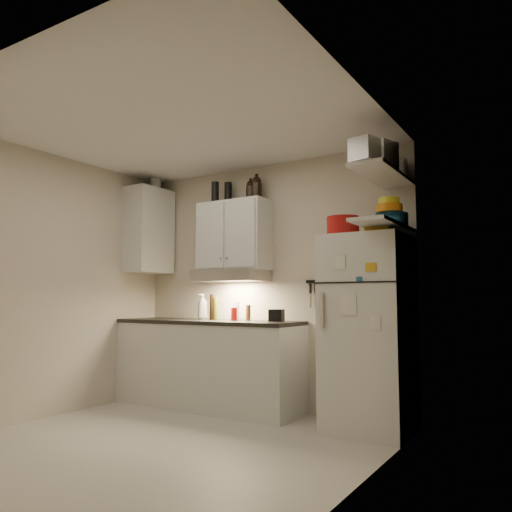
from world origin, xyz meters
The scene contains 36 objects.
floor centered at (0.00, 0.00, -0.01)m, with size 3.20×3.00×0.02m, color beige.
ceiling centered at (0.00, 0.00, 2.61)m, with size 3.20×3.00×0.02m, color silver.
back_wall centered at (0.00, 1.51, 1.30)m, with size 3.20×0.02×2.60m, color beige.
left_wall centered at (-1.61, 0.00, 1.30)m, with size 0.02×3.00×2.60m, color beige.
right_wall centered at (1.61, 0.00, 1.30)m, with size 0.02×3.00×2.60m, color beige.
base_cabinet centered at (-0.55, 1.20, 0.44)m, with size 2.10×0.60×0.88m, color silver.
countertop centered at (-0.55, 1.20, 0.90)m, with size 2.10×0.62×0.04m, color black.
upper_cabinet centered at (-0.30, 1.33, 1.83)m, with size 0.80×0.33×0.75m, color silver.
side_cabinet centered at (-1.44, 1.20, 1.95)m, with size 0.33×0.55×1.00m, color silver.
range_hood centered at (-0.30, 1.27, 1.39)m, with size 0.76×0.46×0.12m, color silver.
fridge centered at (1.25, 1.16, 0.85)m, with size 0.70×0.68×1.70m, color silver.
shelf_hi centered at (1.45, 1.02, 2.20)m, with size 0.30×0.95×0.03m, color silver.
shelf_lo centered at (1.45, 1.02, 1.76)m, with size 0.30×0.95×0.03m, color silver.
knife_strip centered at (0.70, 1.49, 1.32)m, with size 0.42×0.02×0.03m, color black.
dutch_oven centered at (1.09, 1.00, 1.78)m, with size 0.28×0.28×0.16m, color #AB1414.
book_stack centered at (1.38, 1.05, 1.74)m, with size 0.20×0.25×0.08m, color gold.
spice_jar centered at (1.37, 1.11, 1.75)m, with size 0.06×0.06×0.10m, color silver.
stock_pot centered at (1.44, 1.35, 2.31)m, with size 0.26×0.26×0.19m, color silver.
tin_a centered at (1.47, 0.91, 2.33)m, with size 0.23×0.20×0.23m, color #AAAAAD.
tin_b centered at (1.43, 0.62, 2.31)m, with size 0.19×0.19×0.19m, color #AAAAAD.
bowl_teal centered at (1.46, 1.21, 1.83)m, with size 0.28×0.28×0.11m, color navy.
bowl_orange centered at (1.47, 1.12, 1.92)m, with size 0.23×0.23×0.07m, color orange.
bowl_yellow centered at (1.47, 1.12, 1.98)m, with size 0.18×0.18×0.06m, color yellow.
plates centered at (1.46, 1.08, 1.80)m, with size 0.23×0.23×0.06m, color navy.
growler_a centered at (-0.12, 1.39, 2.32)m, with size 0.10×0.10×0.23m, color black, non-canonical shape.
growler_b centered at (-0.04, 1.38, 2.33)m, with size 0.11×0.11×0.26m, color black, non-canonical shape.
thermos_a centered at (-0.42, 1.39, 2.32)m, with size 0.08×0.08×0.24m, color black.
thermos_b centered at (-0.53, 1.29, 2.32)m, with size 0.08×0.08×0.24m, color black.
side_jar centered at (-1.44, 1.31, 2.53)m, with size 0.12×0.12×0.17m, color silver.
soap_bottle centered at (-0.66, 1.25, 1.08)m, with size 0.12×0.12×0.31m, color silver.
pepper_mill centered at (-0.10, 1.31, 1.00)m, with size 0.05×0.05×0.16m, color brown.
oil_bottle centered at (-0.48, 1.25, 1.04)m, with size 0.05×0.05×0.24m, color #4E5B16.
vinegar_bottle centered at (-0.52, 1.24, 1.06)m, with size 0.06×0.06×0.27m, color black.
clear_bottle centered at (-0.28, 1.35, 1.01)m, with size 0.06×0.06×0.19m, color silver.
red_jar centered at (-0.22, 1.22, 0.99)m, with size 0.07×0.07×0.13m, color #AB1414.
caddy centered at (0.26, 1.28, 0.98)m, with size 0.14×0.10×0.12m, color black.
Camera 1 is at (2.74, -3.09, 1.14)m, focal length 35.00 mm.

